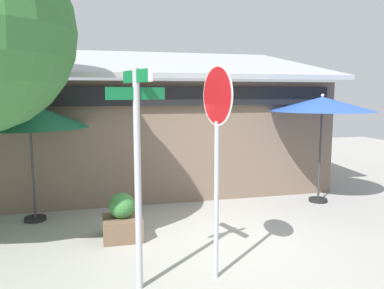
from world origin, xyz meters
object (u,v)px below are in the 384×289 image
Objects in this scene: patio_umbrella_forest_green_left at (30,116)px; patio_umbrella_royal_blue_center at (322,105)px; sidewalk_planter at (122,220)px; street_sign_post at (138,158)px; stop_sign at (217,131)px.

patio_umbrella_forest_green_left is 0.96× the size of patio_umbrella_royal_blue_center.
patio_umbrella_forest_green_left reaches higher than sidewalk_planter.
sidewalk_planter is (1.72, -1.46, -1.85)m from patio_umbrella_forest_green_left.
street_sign_post is 1.17× the size of patio_umbrella_forest_green_left.
patio_umbrella_forest_green_left is at bearing 178.70° from patio_umbrella_royal_blue_center.
sidewalk_planter is (-0.10, 1.93, -1.46)m from street_sign_post.
street_sign_post is 0.98× the size of stop_sign.
stop_sign is at bearing 2.71° from street_sign_post.
patio_umbrella_royal_blue_center is at bearing 34.19° from street_sign_post.
patio_umbrella_royal_blue_center reaches higher than sidewalk_planter.
street_sign_post is at bearing -87.00° from sidewalk_planter.
stop_sign is 4.86m from patio_umbrella_royal_blue_center.
street_sign_post is 2.42m from sidewalk_planter.
stop_sign is 1.15× the size of patio_umbrella_royal_blue_center.
patio_umbrella_forest_green_left is at bearing 139.52° from sidewalk_planter.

